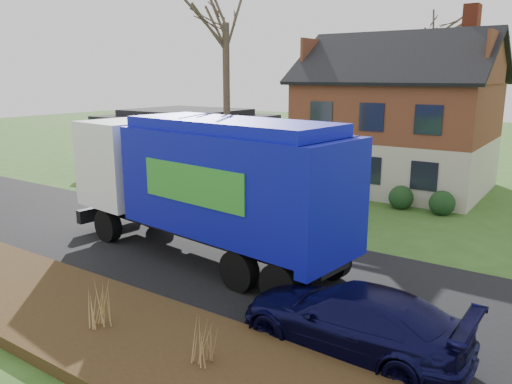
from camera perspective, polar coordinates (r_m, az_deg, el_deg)
The scene contains 11 objects.
ground at distance 17.16m, azimuth -6.86°, elevation -6.95°, with size 120.00×120.00×0.00m, color #2D511B.
road at distance 17.16m, azimuth -6.86°, elevation -6.92°, with size 80.00×7.00×0.02m, color black.
mulch_verge at distance 13.89m, azimuth -21.68°, elevation -12.17°, with size 80.00×3.50×0.30m, color black.
main_house at distance 27.64m, azimuth 14.90°, elevation 8.88°, with size 12.95×8.95×9.26m.
ranch_house at distance 34.06m, azimuth -7.89°, elevation 6.17°, with size 9.80×8.20×3.70m.
garbage_truck at distance 16.00m, azimuth -5.78°, elevation 1.50°, with size 11.03×4.16×4.61m.
silver_sedan at distance 22.71m, azimuth -7.36°, elevation 0.19°, with size 1.74×4.99×1.64m, color #B0B2B8.
navy_wagon at distance 11.32m, azimuth 10.85°, elevation -14.06°, with size 2.07×5.08×1.47m, color #0B0B32.
tree_back at distance 34.64m, azimuth 19.78°, elevation 18.47°, with size 3.61×3.61×11.43m.
grass_clump_mid at distance 12.06m, azimuth -17.48°, elevation -12.14°, with size 0.39×0.32×1.09m.
grass_clump_east at distance 10.26m, azimuth -5.97°, elevation -16.79°, with size 0.37×0.30×0.92m.
Camera 1 is at (10.68, -12.09, 5.87)m, focal length 35.00 mm.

